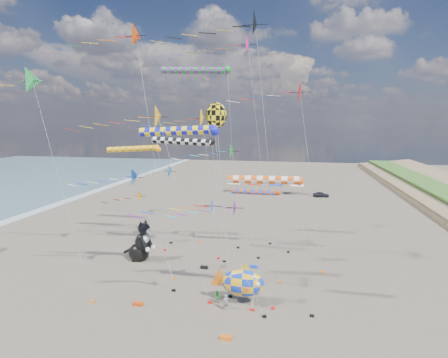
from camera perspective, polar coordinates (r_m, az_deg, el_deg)
ground at (r=29.62m, az=-7.39°, el=-25.55°), size 260.00×260.00×0.00m
delta_kite_0 at (r=48.93m, az=1.32°, el=20.88°), size 16.32×2.72×28.40m
delta_kite_1 at (r=49.68m, az=-9.47°, el=0.92°), size 10.86×2.10×11.16m
delta_kite_2 at (r=47.55m, az=-13.89°, el=-3.44°), size 8.18×1.71×7.88m
delta_kite_3 at (r=32.06m, az=-10.66°, el=9.50°), size 12.04×2.25×18.54m
delta_kite_4 at (r=30.32m, az=-4.18°, el=-4.58°), size 11.33×1.61×10.89m
delta_kite_5 at (r=42.38m, az=-5.59°, el=9.55°), size 11.73×2.56×18.68m
delta_kite_6 at (r=39.06m, az=12.10°, el=13.44°), size 11.61×2.75×21.48m
delta_kite_7 at (r=31.54m, az=0.08°, el=-5.81°), size 9.85×1.81×9.95m
delta_kite_8 at (r=35.65m, az=-15.05°, el=21.61°), size 12.36×2.37×26.20m
delta_kite_9 at (r=35.50m, az=-27.77°, el=13.62°), size 11.30×2.44×21.72m
delta_kite_10 at (r=36.72m, az=4.63°, el=23.44°), size 12.61×2.80×27.55m
delta_kite_11 at (r=38.56m, az=-15.74°, el=0.08°), size 11.60×2.12×12.34m
delta_kite_12 at (r=42.75m, az=-0.94°, el=4.13°), size 11.63×2.09×14.44m
windsock_0 at (r=45.51m, az=5.51°, el=-2.23°), size 7.67×0.67×8.25m
windsock_1 at (r=41.74m, az=-6.42°, el=6.04°), size 9.07×0.80×15.05m
windsock_2 at (r=32.97m, az=-6.91°, el=7.70°), size 8.88×0.88×16.52m
windsock_3 at (r=49.74m, az=-14.23°, el=4.73°), size 9.12×0.81×13.68m
windsock_4 at (r=29.75m, az=7.15°, el=-0.29°), size 7.66×0.75×12.43m
windsock_5 at (r=46.86m, az=-4.29°, el=17.17°), size 10.40×0.95×23.91m
angelfish_kite at (r=36.39m, az=-1.62°, el=10.10°), size 3.74×3.02×18.89m
cat_inflatable at (r=44.61m, az=-13.47°, el=-9.64°), size 4.29×2.98×5.27m
fish_inflatable at (r=33.89m, az=3.03°, el=-16.58°), size 5.36×2.08×4.16m
person_adult at (r=33.53m, az=0.32°, el=-19.49°), size 0.64×0.55×1.49m
child_green at (r=34.66m, az=-1.06°, el=-18.71°), size 0.66×0.55×1.24m
child_blue at (r=36.89m, az=2.19°, el=-17.11°), size 0.63×0.39×1.00m
kite_bag_0 at (r=30.12m, az=0.26°, el=-24.47°), size 0.90×0.44×0.30m
kite_bag_1 at (r=35.45m, az=-13.85°, el=-19.19°), size 0.90×0.44×0.30m
kite_bag_2 at (r=42.30m, az=4.98°, el=-14.08°), size 0.90×0.44×0.30m
kite_bag_3 at (r=42.05m, az=-3.27°, el=-14.21°), size 0.90×0.44×0.30m
tent_row at (r=84.34m, az=6.77°, el=-0.21°), size 19.20×4.20×3.80m
parked_car at (r=82.80m, az=15.56°, el=-2.44°), size 3.72×1.80×1.22m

